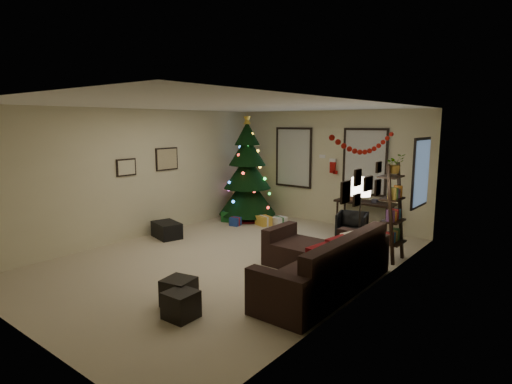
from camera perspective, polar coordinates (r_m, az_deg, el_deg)
floor at (r=7.58m, az=-3.45°, el=-9.13°), size 7.00×7.00×0.00m
ceiling at (r=7.19m, az=-3.67°, el=11.73°), size 7.00×7.00×0.00m
wall_back at (r=10.12m, az=9.79°, el=3.30°), size 5.00×0.00×5.00m
wall_front at (r=5.25m, az=-30.00°, el=-3.52°), size 5.00×0.00×5.00m
wall_left at (r=9.11m, az=-15.38°, el=2.42°), size 0.00×7.00×7.00m
wall_right at (r=5.92m, az=14.82°, el=-1.21°), size 0.00×7.00×7.00m
window_back_left at (r=10.56m, az=5.20°, el=4.74°), size 1.05×0.06×1.50m
window_back_right at (r=9.66m, az=14.70°, el=4.03°), size 1.05×0.06×1.50m
window_right_wall at (r=8.28m, az=21.76°, el=2.46°), size 0.06×0.90×1.30m
christmas_tree at (r=10.43m, az=-1.20°, el=2.24°), size 1.43×1.43×2.66m
presents at (r=10.19m, az=-0.95°, el=-3.56°), size 1.50×1.01×0.28m
sofa at (r=6.44m, az=8.87°, el=-10.03°), size 1.83×2.67×0.86m
pillow_red_a at (r=5.55m, az=8.51°, el=-9.27°), size 0.16×0.42×0.41m
pillow_red_b at (r=5.98m, az=10.96°, el=-7.97°), size 0.16×0.42×0.40m
pillow_cream at (r=6.37m, az=12.86°, el=-7.03°), size 0.21×0.39×0.38m
ottoman_near at (r=5.81m, az=-10.51°, el=-13.29°), size 0.45×0.45×0.36m
ottoman_far at (r=5.45m, az=-10.24°, el=-14.96°), size 0.38×0.38×0.35m
desk at (r=9.50m, az=14.67°, el=-1.74°), size 1.30×0.46×0.70m
desk_chair at (r=8.99m, az=13.02°, el=-4.48°), size 0.68×0.65×0.57m
bookshelf at (r=7.64m, az=18.41°, el=-2.90°), size 0.30×0.51×1.73m
potted_plant at (r=7.42m, az=18.54°, el=4.09°), size 0.50×0.51×0.43m
floor_lamp at (r=7.11m, az=14.16°, el=-0.11°), size 0.32×0.32×1.52m
art_map at (r=9.47m, az=-12.12°, el=4.45°), size 0.04×0.60×0.50m
art_abstract at (r=8.85m, az=-17.36°, el=3.24°), size 0.04×0.45×0.35m
gallery at (r=5.82m, az=14.44°, el=0.85°), size 0.03×1.25×0.54m
garland at (r=5.85m, az=14.73°, el=6.49°), size 0.08×1.90×0.30m
stocking_left at (r=10.19m, az=9.17°, el=4.12°), size 0.20×0.05×0.36m
stocking_right at (r=9.95m, az=10.51°, el=3.55°), size 0.20×0.05×0.36m
storage_bin at (r=9.07m, az=-12.13°, el=-5.10°), size 0.76×0.60×0.33m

